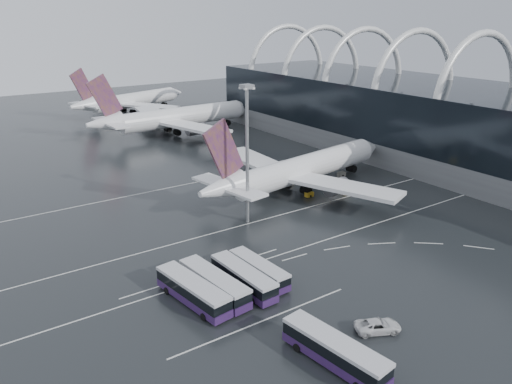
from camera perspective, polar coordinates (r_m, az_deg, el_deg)
ground at (r=92.40m, az=7.32°, el=-4.96°), size 420.00×420.00×0.00m
terminal at (r=146.47m, az=20.67°, el=7.69°), size 42.00×160.00×34.90m
lane_marking_near at (r=91.07m, az=8.16°, el=-5.38°), size 120.00×0.25×0.01m
lane_marking_mid at (r=100.83m, az=2.81°, el=-2.63°), size 120.00×0.25×0.01m
lane_marking_far at (r=122.84m, az=-5.11°, el=1.49°), size 120.00×0.25×0.01m
bus_bay_line_south at (r=68.28m, az=0.88°, el=-14.47°), size 28.00×0.25×0.01m
bus_bay_line_north at (r=79.92m, az=-5.85°, el=-9.07°), size 28.00×0.25×0.01m
airliner_main at (r=113.17m, az=4.98°, el=2.52°), size 58.45×50.71×19.82m
airliner_gate_b at (r=170.28m, az=-9.27°, el=8.35°), size 61.71×55.52×21.45m
airliner_gate_c at (r=210.15m, az=-14.28°, el=10.03°), size 54.16×49.30×19.69m
bus_row_near_a at (r=71.46m, az=-7.23°, el=-11.15°), size 4.97×14.25×3.44m
bus_row_near_b at (r=72.98m, az=-4.81°, el=-10.37°), size 4.42×13.98×3.38m
bus_row_near_c at (r=74.41m, az=-1.46°, el=-9.73°), size 3.57×13.27×3.24m
bus_row_near_d at (r=76.75m, az=0.32°, el=-8.87°), size 3.33×12.17×2.97m
bus_row_far_b at (r=60.77m, az=8.99°, el=-17.47°), size 4.93×14.23×3.43m
van_curve_a at (r=67.66m, az=13.75°, el=-14.64°), size 6.52×5.04×1.65m
floodlight_mast at (r=92.27m, az=-1.02°, el=6.14°), size 2.03×2.03×26.48m
gse_cart_belly_a at (r=115.87m, az=10.20°, el=0.40°), size 2.06×1.22×1.13m
gse_cart_belly_b at (r=125.26m, az=5.49°, el=2.12°), size 2.16×1.28×1.18m
gse_cart_belly_c at (r=111.18m, az=6.09°, el=-0.26°), size 1.87×1.11×1.02m
gse_cart_belly_d at (r=126.27m, az=9.73°, el=2.04°), size 1.97×1.17×1.08m
gse_cart_belly_e at (r=120.60m, az=3.76°, el=1.51°), size 2.52×1.49×1.37m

